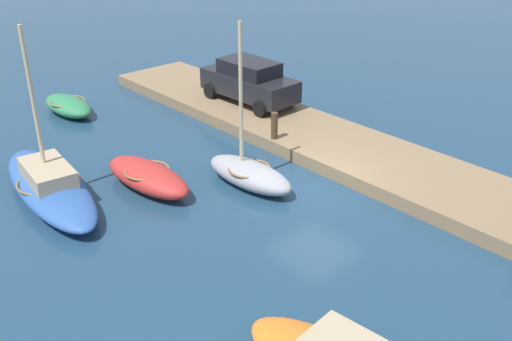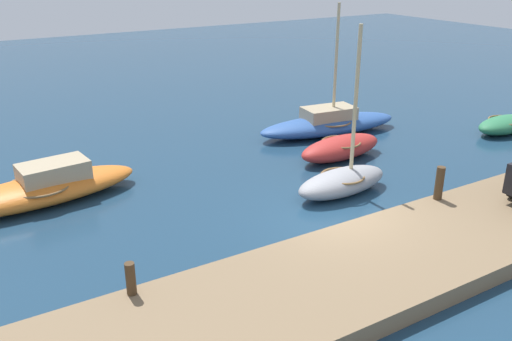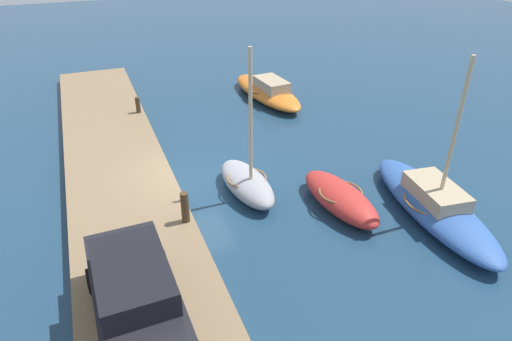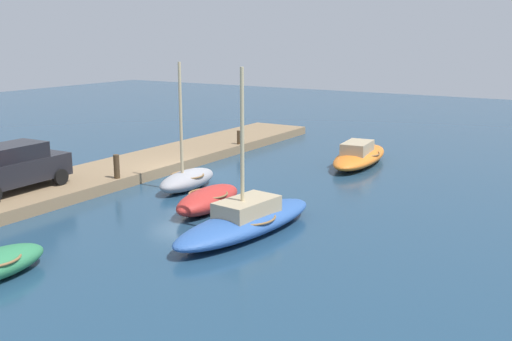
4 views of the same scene
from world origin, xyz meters
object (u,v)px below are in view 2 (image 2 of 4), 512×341
(mooring_post_west, at_px, (131,279))
(sailboat_blue, at_px, (329,123))
(motorboat_orange, at_px, (42,188))
(mooring_post_mid_west, at_px, (439,183))
(rowboat_red, at_px, (341,148))
(rowboat_grey, at_px, (342,180))
(dinghy_green, at_px, (505,124))

(mooring_post_west, bearing_deg, sailboat_blue, 34.23)
(motorboat_orange, relative_size, mooring_post_mid_west, 6.20)
(rowboat_red, xyz_separation_m, mooring_post_west, (-9.69, -5.02, 0.40))
(motorboat_orange, height_order, sailboat_blue, sailboat_blue)
(rowboat_grey, relative_size, dinghy_green, 1.69)
(motorboat_orange, bearing_deg, mooring_post_west, -91.56)
(motorboat_orange, bearing_deg, rowboat_red, -15.22)
(sailboat_blue, xyz_separation_m, mooring_post_mid_west, (-2.00, -7.59, 0.48))
(rowboat_red, bearing_deg, motorboat_orange, 165.59)
(dinghy_green, relative_size, mooring_post_mid_west, 3.12)
(rowboat_red, height_order, mooring_post_west, mooring_post_west)
(mooring_post_mid_west, bearing_deg, mooring_post_west, 180.00)
(rowboat_red, relative_size, sailboat_blue, 0.58)
(motorboat_orange, relative_size, sailboat_blue, 0.95)
(mooring_post_west, bearing_deg, dinghy_green, 12.32)
(rowboat_grey, xyz_separation_m, mooring_post_mid_west, (1.46, -2.50, 0.50))
(dinghy_green, distance_m, mooring_post_west, 18.02)
(rowboat_red, distance_m, mooring_post_mid_west, 5.07)
(rowboat_red, relative_size, dinghy_green, 1.21)
(mooring_post_west, height_order, mooring_post_mid_west, mooring_post_mid_west)
(rowboat_grey, bearing_deg, sailboat_blue, 51.93)
(rowboat_grey, xyz_separation_m, rowboat_red, (2.00, 2.52, -0.03))
(rowboat_red, relative_size, motorboat_orange, 0.61)
(motorboat_orange, bearing_deg, rowboat_grey, -33.01)
(rowboat_grey, bearing_deg, dinghy_green, 3.90)
(dinghy_green, xyz_separation_m, sailboat_blue, (-6.44, 3.75, 0.10))
(sailboat_blue, bearing_deg, rowboat_red, -112.75)
(sailboat_blue, height_order, mooring_post_west, sailboat_blue)
(motorboat_orange, bearing_deg, mooring_post_mid_west, -40.61)
(dinghy_green, bearing_deg, mooring_post_west, -169.08)
(sailboat_blue, bearing_deg, mooring_post_mid_west, -97.88)
(rowboat_red, bearing_deg, mooring_post_west, -157.62)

